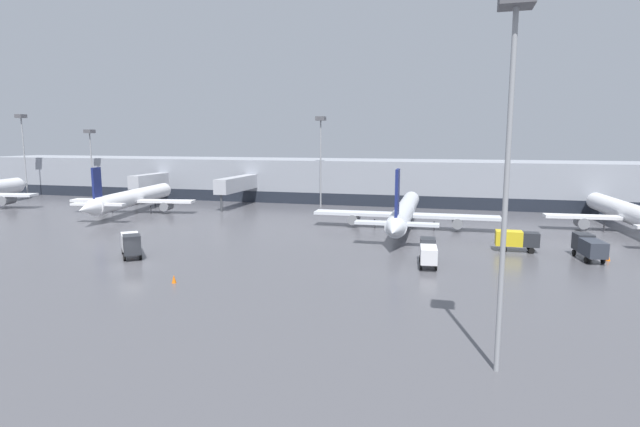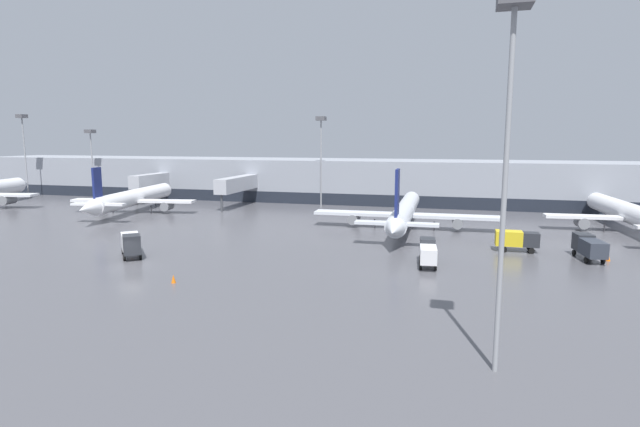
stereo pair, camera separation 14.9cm
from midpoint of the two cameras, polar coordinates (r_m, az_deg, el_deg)
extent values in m
plane|color=#4C4C51|center=(57.24, -20.78, -5.65)|extent=(320.00, 320.00, 0.00)
cube|color=gray|center=(112.11, -2.05, 3.93)|extent=(160.00, 16.00, 9.00)
cube|color=#1E232D|center=(104.81, -3.35, 1.79)|extent=(156.80, 0.10, 2.40)
cube|color=#A8AAB2|center=(100.80, -9.55, 3.36)|extent=(2.60, 15.09, 2.80)
cylinder|color=#3F4247|center=(94.89, -11.25, 1.17)|extent=(0.44, 0.44, 3.20)
cube|color=#A8AAB2|center=(112.92, -18.98, 3.56)|extent=(2.60, 11.17, 2.80)
cylinder|color=#3F4247|center=(109.13, -20.36, 1.75)|extent=(0.44, 0.44, 3.20)
cylinder|color=silver|center=(77.01, 9.63, 0.33)|extent=(3.42, 30.02, 2.79)
cone|color=silver|center=(93.36, 10.41, 1.73)|extent=(2.71, 3.12, 2.65)
cone|color=silver|center=(60.21, 8.38, -1.92)|extent=(2.60, 4.23, 2.51)
cube|color=silver|center=(76.35, 9.58, -0.16)|extent=(27.66, 3.55, 0.44)
cube|color=silver|center=(63.39, 8.68, -1.14)|extent=(10.52, 1.88, 0.35)
cube|color=navy|center=(62.88, 8.75, 2.19)|extent=(0.42, 2.67, 6.29)
cylinder|color=slate|center=(77.43, 3.85, -0.57)|extent=(1.60, 3.29, 1.53)
cylinder|color=slate|center=(76.31, 15.36, -1.00)|extent=(1.60, 3.29, 1.53)
cylinder|color=#2D2D33|center=(86.91, 10.09, -0.06)|extent=(0.20, 0.20, 1.40)
cylinder|color=#2D2D33|center=(76.29, 6.20, -1.16)|extent=(0.20, 0.20, 1.40)
cylinder|color=#2D2D33|center=(75.64, 12.84, -1.41)|extent=(0.20, 0.20, 1.40)
cylinder|color=white|center=(98.24, -20.49, 1.75)|extent=(7.18, 26.91, 2.92)
cone|color=white|center=(111.79, -17.09, 2.67)|extent=(3.25, 3.62, 2.78)
cone|color=white|center=(84.68, -25.15, 0.48)|extent=(3.30, 4.75, 2.63)
cube|color=white|center=(97.71, -20.65, 1.36)|extent=(23.12, 6.23, 0.44)
cube|color=white|center=(87.43, -24.07, 0.97)|extent=(8.86, 2.82, 0.35)
cube|color=navy|center=(87.10, -24.20, 3.08)|extent=(0.73, 2.34, 5.32)
cylinder|color=slate|center=(100.85, -23.90, 0.88)|extent=(2.04, 3.05, 1.61)
cylinder|color=slate|center=(95.12, -17.14, 0.82)|extent=(2.04, 3.05, 1.61)
cylinder|color=#2D2D33|center=(106.28, -18.36, 1.21)|extent=(0.20, 0.20, 1.49)
cylinder|color=#2D2D33|center=(99.00, -22.68, 0.48)|extent=(0.20, 0.20, 1.49)
cylinder|color=#2D2D33|center=(95.70, -18.81, 0.43)|extent=(0.20, 0.20, 1.49)
cylinder|color=white|center=(86.48, 31.87, 0.02)|extent=(4.74, 30.99, 2.95)
cone|color=white|center=(102.54, 28.65, 1.40)|extent=(2.99, 3.40, 2.80)
cube|color=white|center=(85.84, 32.01, -0.45)|extent=(24.06, 3.79, 0.44)
cylinder|color=slate|center=(83.87, 27.66, -0.92)|extent=(1.77, 2.73, 1.62)
cylinder|color=#2D2D33|center=(96.13, 29.76, -0.28)|extent=(0.20, 0.20, 1.28)
cylinder|color=#2D2D33|center=(84.06, 29.66, -1.38)|extent=(0.20, 0.20, 1.28)
cone|color=silver|center=(131.87, -30.88, 2.90)|extent=(3.80, 4.18, 3.10)
cylinder|color=slate|center=(114.97, -32.19, 1.32)|extent=(2.47, 3.60, 1.79)
cylinder|color=#2D2D33|center=(126.74, -32.39, 1.51)|extent=(0.20, 0.20, 1.84)
cube|color=silver|center=(53.51, 12.23, -4.60)|extent=(1.97, 3.54, 1.59)
cube|color=#26282D|center=(56.15, 12.14, -3.77)|extent=(1.77, 2.22, 1.99)
cylinder|color=black|center=(56.50, 11.32, -5.07)|extent=(0.31, 0.72, 0.70)
cylinder|color=black|center=(56.56, 12.86, -5.10)|extent=(0.31, 0.72, 0.70)
cylinder|color=black|center=(53.17, 11.39, -5.93)|extent=(0.31, 0.72, 0.70)
cylinder|color=black|center=(53.23, 13.03, -5.97)|extent=(0.31, 0.72, 0.70)
cube|color=gold|center=(64.52, 20.71, -2.64)|extent=(3.06, 1.86, 1.77)
cube|color=#26282D|center=(64.83, 22.87, -2.75)|extent=(1.88, 1.77, 1.69)
cylinder|color=black|center=(65.88, 22.78, -3.64)|extent=(0.70, 0.25, 0.70)
cylinder|color=black|center=(64.26, 22.98, -3.94)|extent=(0.70, 0.25, 0.70)
cylinder|color=black|center=(65.53, 20.11, -3.55)|extent=(0.70, 0.25, 0.70)
cylinder|color=black|center=(63.89, 20.23, -3.86)|extent=(0.70, 0.25, 0.70)
cube|color=silver|center=(62.55, -20.92, -2.99)|extent=(3.73, 3.96, 1.78)
cube|color=#26282D|center=(59.69, -20.76, -3.34)|extent=(2.78, 2.83, 2.14)
cylinder|color=black|center=(59.95, -19.87, -4.63)|extent=(0.64, 0.70, 0.70)
cylinder|color=black|center=(59.87, -21.50, -4.74)|extent=(0.64, 0.70, 0.70)
cylinder|color=black|center=(63.46, -20.12, -3.93)|extent=(0.64, 0.70, 0.70)
cylinder|color=black|center=(63.38, -21.66, -4.03)|extent=(0.64, 0.70, 0.70)
cube|color=#2D333D|center=(62.66, 28.69, -3.50)|extent=(2.36, 3.83, 1.70)
cube|color=#26282D|center=(65.32, 27.80, -2.88)|extent=(2.09, 2.43, 1.93)
cylinder|color=black|center=(65.36, 26.98, -4.00)|extent=(0.34, 0.73, 0.70)
cylinder|color=black|center=(65.95, 28.40, -3.99)|extent=(0.34, 0.73, 0.70)
cylinder|color=black|center=(62.02, 28.07, -4.71)|extent=(0.34, 0.73, 0.70)
cylinder|color=black|center=(62.64, 29.56, -4.69)|extent=(0.34, 0.73, 0.70)
cone|color=orange|center=(67.11, -20.81, -3.28)|extent=(0.38, 0.38, 0.77)
cone|color=orange|center=(64.41, 30.01, -4.40)|extent=(0.48, 0.48, 0.68)
cone|color=orange|center=(49.38, -16.44, -7.18)|extent=(0.44, 0.44, 0.79)
cylinder|color=gray|center=(99.91, 0.04, 5.69)|extent=(0.30, 0.30, 17.04)
cube|color=#4C4C51|center=(99.86, 0.04, 10.81)|extent=(1.80, 1.80, 0.80)
cylinder|color=gray|center=(29.60, 20.31, 1.60)|extent=(0.30, 0.30, 20.34)
cylinder|color=gray|center=(133.38, -30.72, 5.45)|extent=(0.30, 0.30, 18.17)
cube|color=#4C4C51|center=(133.40, -31.04, 9.52)|extent=(1.80, 1.80, 0.80)
cylinder|color=gray|center=(124.38, -24.66, 4.94)|extent=(0.30, 0.30, 14.74)
cube|color=#4C4C51|center=(124.24, -24.88, 8.51)|extent=(1.80, 1.80, 0.80)
camera|label=1|loc=(0.07, -90.06, -0.01)|focal=28.00mm
camera|label=2|loc=(0.07, 89.94, 0.01)|focal=28.00mm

